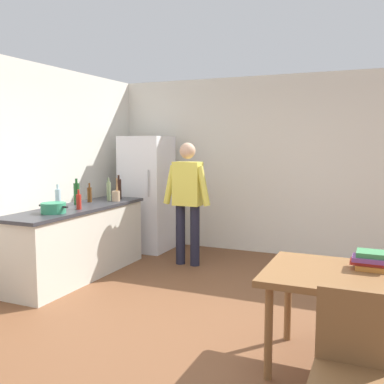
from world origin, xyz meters
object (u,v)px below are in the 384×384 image
refrigerator (147,194)px  dining_table (362,285)px  utensil_jar (116,195)px  bottle_sauce_red (79,201)px  bottle_wine_dark (119,189)px  bottle_vinegar_tall (109,191)px  bottle_wine_green (77,193)px  bottle_water_clear (58,199)px  bottle_beer_brown (89,194)px  cooking_pot (53,208)px  person (187,195)px  book_stack (371,261)px  chair (353,365)px

refrigerator → dining_table: bearing=-39.3°
utensil_jar → bottle_sauce_red: bearing=-89.9°
refrigerator → bottle_wine_dark: (-0.05, -0.72, 0.15)m
bottle_vinegar_tall → dining_table: bearing=-27.5°
utensil_jar → dining_table: bearing=-28.2°
utensil_jar → bottle_wine_green: (-0.28, -0.49, 0.07)m
bottle_water_clear → bottle_beer_brown: bearing=91.6°
utensil_jar → bottle_wine_green: 0.57m
bottle_sauce_red → cooking_pot: bearing=-103.5°
refrigerator → person: size_ratio=1.06×
bottle_sauce_red → book_stack: bottle_sauce_red is taller
refrigerator → book_stack: size_ratio=6.49×
person → cooking_pot: (-0.98, -1.56, -0.02)m
chair → dining_table: bearing=91.0°
bottle_vinegar_tall → cooking_pot: bearing=-87.8°
bottle_water_clear → bottle_sauce_red: bottle_water_clear is taller
bottle_wine_dark → bottle_sauce_red: bottle_wine_dark is taller
refrigerator → dining_table: 4.27m
utensil_jar → bottle_wine_green: bottle_wine_green is taller
dining_table → utensil_jar: 3.69m
person → bottle_water_clear: bearing=-131.8°
person → bottle_sauce_red: person is taller
bottle_wine_green → bottle_sauce_red: (0.28, -0.32, -0.05)m
bottle_water_clear → bottle_beer_brown: bottle_water_clear is taller
refrigerator → bottle_sauce_red: refrigerator is taller
refrigerator → bottle_water_clear: bearing=-96.1°
utensil_jar → bottle_beer_brown: utensil_jar is taller
person → bottle_wine_green: size_ratio=5.00×
refrigerator → cooking_pot: (-0.03, -2.12, 0.06)m
bottle_wine_green → bottle_sauce_red: bearing=-48.7°
cooking_pot → bottle_wine_green: bearing=106.3°
bottle_wine_green → bottle_sauce_red: bottle_wine_green is taller
refrigerator → person: 1.10m
person → cooking_pot: 1.85m
dining_table → cooking_pot: cooking_pot is taller
cooking_pot → bottle_wine_dark: size_ratio=1.18×
chair → utensil_jar: (-3.24, 2.71, 0.44)m
utensil_jar → bottle_wine_green: size_ratio=0.94×
cooking_pot → chair: bearing=-25.0°
bottle_sauce_red → bottle_wine_dark: bearing=96.0°
book_stack → bottle_water_clear: bearing=168.9°
person → bottle_water_clear: size_ratio=5.67×
cooking_pot → utensil_jar: size_ratio=1.25×
dining_table → bottle_sauce_red: size_ratio=5.83×
chair → bottle_beer_brown: bearing=145.8°
cooking_pot → book_stack: 3.40m
refrigerator → book_stack: (3.35, -2.53, -0.08)m
bottle_wine_green → cooking_pot: bearing=-73.7°
bottle_beer_brown → bottle_wine_green: size_ratio=0.76×
dining_table → bottle_wine_green: bottle_wine_green is taller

